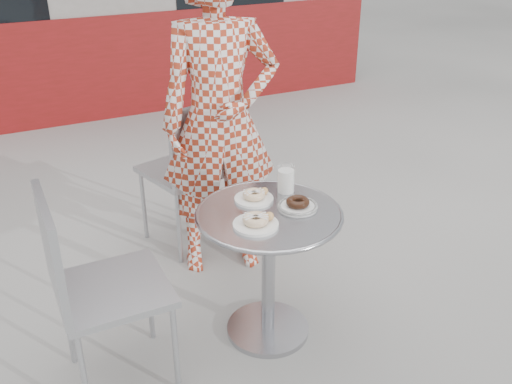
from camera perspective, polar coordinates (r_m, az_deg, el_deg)
name	(u,v)px	position (r m, az deg, el deg)	size (l,w,h in m)	color
ground	(276,332)	(2.95, 1.98, -13.84)	(60.00, 60.00, 0.00)	#A6A39E
bistro_table	(269,244)	(2.66, 1.28, -5.17)	(0.68, 0.68, 0.68)	#B8B8BD
chair_far	(188,199)	(3.56, -6.84, -0.68)	(0.56, 0.56, 0.95)	#ACAFB4
chair_left	(115,326)	(2.61, -13.92, -12.86)	(0.45, 0.45, 0.94)	#ACAFB4
seated_person	(220,120)	(3.09, -3.63, 7.15)	(0.65, 0.42, 1.77)	#9C2E18
plate_far	(255,196)	(2.67, -0.15, -0.43)	(0.18, 0.18, 0.05)	white
plate_near	(256,221)	(2.45, 0.05, -2.97)	(0.20, 0.20, 0.05)	white
plate_checker	(298,205)	(2.61, 4.19, -1.29)	(0.19, 0.19, 0.05)	white
milk_cup	(286,180)	(2.73, 3.01, 1.24)	(0.09, 0.09, 0.14)	white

